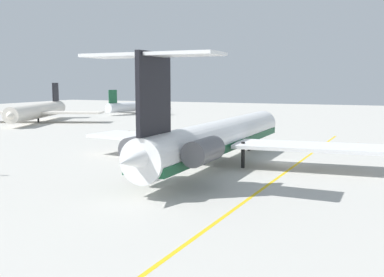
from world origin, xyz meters
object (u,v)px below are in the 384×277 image
Objects in this scene: airliner_mid_right at (37,111)px; safety_cone_nose at (358,145)px; main_jetliner at (217,137)px; ground_crew_near_nose at (129,134)px; airliner_far_right at (138,106)px.

safety_cone_nose is at bearing 60.27° from airliner_mid_right.
main_jetliner is 26.83× the size of ground_crew_near_nose.
airliner_far_right is 67.42m from ground_crew_near_nose.
airliner_far_right reaches higher than safety_cone_nose.
safety_cone_nose is (24.74, -15.55, -3.30)m from main_jetliner.
main_jetliner reaches higher than airliner_far_right.
ground_crew_near_nose is 3.05× the size of safety_cone_nose.
safety_cone_nose is (-52.12, -70.80, -2.06)m from airliner_far_right.
airliner_mid_right is at bearing 173.85° from ground_crew_near_nose.
ground_crew_near_nose is at bearing 100.53° from safety_cone_nose.
airliner_mid_right is 43.72m from ground_crew_near_nose.
main_jetliner is 1.71× the size of airliner_far_right.
airliner_mid_right is 78.87m from safety_cone_nose.
ground_crew_near_nose reaches higher than safety_cone_nose.
main_jetliner is 81.80× the size of safety_cone_nose.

